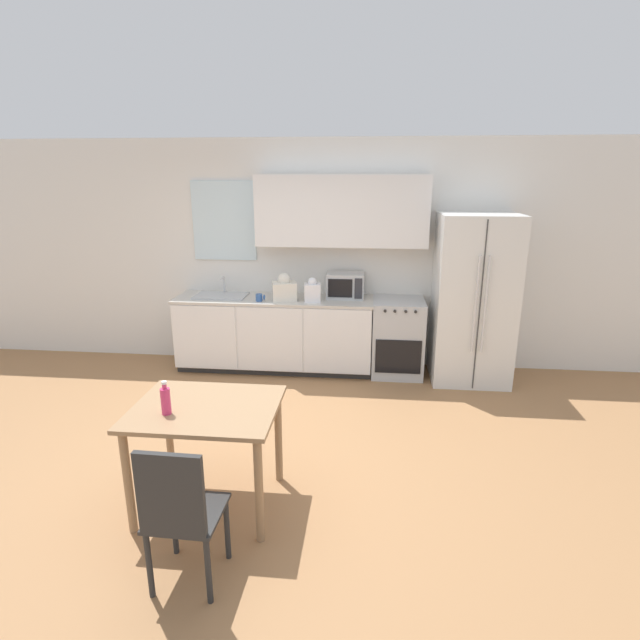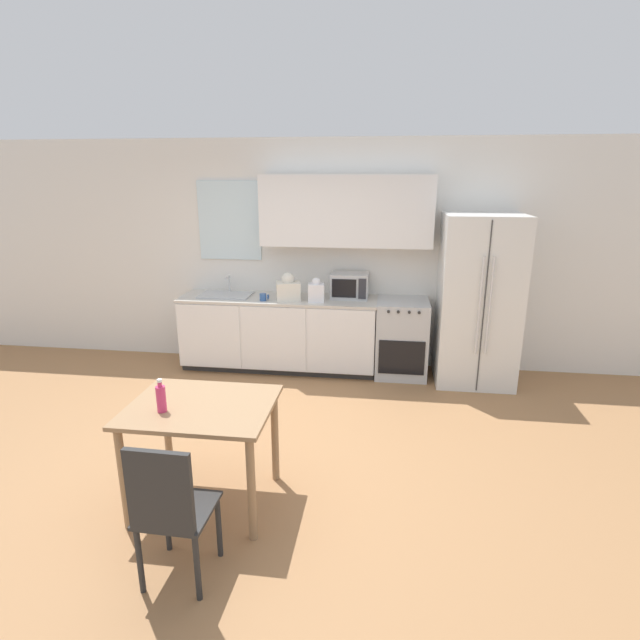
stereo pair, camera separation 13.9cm
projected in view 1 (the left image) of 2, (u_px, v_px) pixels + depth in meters
The scene contains 13 objects.
ground_plane at pixel (260, 456), 4.22m from camera, with size 12.00×12.00×0.00m, color #9E7047.
wall_back at pixel (306, 246), 5.97m from camera, with size 12.00×0.38×2.70m.
kitchen_counter at pixel (275, 333), 6.01m from camera, with size 2.34×0.63×0.89m.
oven_range at pixel (397, 337), 5.87m from camera, with size 0.59×0.62×0.90m.
refrigerator at pixel (473, 299), 5.59m from camera, with size 0.85×0.78×1.89m.
kitchen_sink at pixel (221, 295), 5.95m from camera, with size 0.61×0.40×0.22m.
microwave at pixel (345, 285), 5.87m from camera, with size 0.43×0.34×0.29m.
coffee_mug at pixel (260, 298), 5.72m from camera, with size 0.11×0.08×0.08m.
grocery_bag_0 at pixel (284, 289), 5.75m from camera, with size 0.32×0.29×0.32m.
grocery_bag_1 at pixel (312, 291), 5.68m from camera, with size 0.20×0.18×0.28m.
dining_table at pixel (207, 422), 3.44m from camera, with size 0.99×0.80×0.77m.
dining_chair_near at pixel (179, 509), 2.72m from camera, with size 0.41×0.41×0.93m.
drink_bottle at pixel (166, 400), 3.27m from camera, with size 0.06×0.06×0.23m.
Camera 1 is at (0.88, -3.65, 2.30)m, focal length 28.00 mm.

